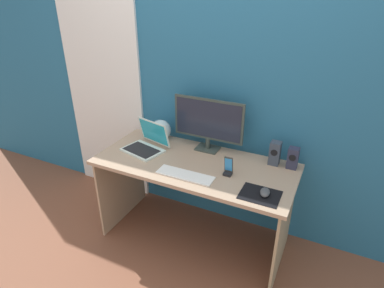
{
  "coord_description": "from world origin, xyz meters",
  "views": [
    {
      "loc": [
        0.88,
        -1.87,
        1.92
      ],
      "look_at": [
        -0.01,
        -0.02,
        0.89
      ],
      "focal_mm": 30.1,
      "sensor_mm": 36.0,
      "label": 1
    }
  ],
  "objects_px": {
    "fishbowl": "(161,130)",
    "laptop": "(146,144)",
    "mouse": "(265,192)",
    "speaker_near_monitor": "(275,153)",
    "keyboard_external": "(185,175)",
    "monitor": "(209,122)",
    "speaker_right": "(293,158)",
    "phone_in_dock": "(228,169)"
  },
  "relations": [
    {
      "from": "keyboard_external",
      "to": "phone_in_dock",
      "type": "height_order",
      "value": "phone_in_dock"
    },
    {
      "from": "speaker_near_monitor",
      "to": "laptop",
      "type": "relative_size",
      "value": 0.49
    },
    {
      "from": "mouse",
      "to": "phone_in_dock",
      "type": "distance_m",
      "value": 0.32
    },
    {
      "from": "speaker_right",
      "to": "fishbowl",
      "type": "relative_size",
      "value": 0.9
    },
    {
      "from": "speaker_near_monitor",
      "to": "keyboard_external",
      "type": "height_order",
      "value": "speaker_near_monitor"
    },
    {
      "from": "keyboard_external",
      "to": "phone_in_dock",
      "type": "distance_m",
      "value": 0.3
    },
    {
      "from": "speaker_near_monitor",
      "to": "laptop",
      "type": "distance_m",
      "value": 0.99
    },
    {
      "from": "speaker_near_monitor",
      "to": "keyboard_external",
      "type": "bearing_deg",
      "value": -140.01
    },
    {
      "from": "monitor",
      "to": "speaker_right",
      "type": "bearing_deg",
      "value": -0.19
    },
    {
      "from": "laptop",
      "to": "mouse",
      "type": "xyz_separation_m",
      "value": [
        1.01,
        -0.2,
        -0.03
      ]
    },
    {
      "from": "fishbowl",
      "to": "laptop",
      "type": "bearing_deg",
      "value": -91.5
    },
    {
      "from": "monitor",
      "to": "laptop",
      "type": "height_order",
      "value": "monitor"
    },
    {
      "from": "speaker_right",
      "to": "mouse",
      "type": "relative_size",
      "value": 1.57
    },
    {
      "from": "speaker_near_monitor",
      "to": "fishbowl",
      "type": "bearing_deg",
      "value": 179.94
    },
    {
      "from": "laptop",
      "to": "fishbowl",
      "type": "distance_m",
      "value": 0.22
    },
    {
      "from": "monitor",
      "to": "fishbowl",
      "type": "relative_size",
      "value": 3.23
    },
    {
      "from": "fishbowl",
      "to": "phone_in_dock",
      "type": "bearing_deg",
      "value": -22.1
    },
    {
      "from": "fishbowl",
      "to": "mouse",
      "type": "height_order",
      "value": "fishbowl"
    },
    {
      "from": "fishbowl",
      "to": "keyboard_external",
      "type": "distance_m",
      "value": 0.63
    },
    {
      "from": "laptop",
      "to": "phone_in_dock",
      "type": "xyz_separation_m",
      "value": [
        0.72,
        -0.07,
        0.0
      ]
    },
    {
      "from": "monitor",
      "to": "laptop",
      "type": "distance_m",
      "value": 0.53
    },
    {
      "from": "monitor",
      "to": "laptop",
      "type": "relative_size",
      "value": 1.57
    },
    {
      "from": "monitor",
      "to": "speaker_right",
      "type": "distance_m",
      "value": 0.67
    },
    {
      "from": "speaker_right",
      "to": "phone_in_dock",
      "type": "height_order",
      "value": "speaker_right"
    },
    {
      "from": "laptop",
      "to": "keyboard_external",
      "type": "xyz_separation_m",
      "value": [
        0.46,
        -0.22,
        -0.04
      ]
    },
    {
      "from": "fishbowl",
      "to": "mouse",
      "type": "bearing_deg",
      "value": -22.56
    },
    {
      "from": "speaker_right",
      "to": "keyboard_external",
      "type": "xyz_separation_m",
      "value": [
        -0.64,
        -0.43,
        -0.07
      ]
    },
    {
      "from": "phone_in_dock",
      "to": "laptop",
      "type": "bearing_deg",
      "value": 174.04
    },
    {
      "from": "speaker_near_monitor",
      "to": "mouse",
      "type": "bearing_deg",
      "value": -84.54
    },
    {
      "from": "monitor",
      "to": "fishbowl",
      "type": "xyz_separation_m",
      "value": [
        -0.43,
        -0.0,
        -0.15
      ]
    },
    {
      "from": "speaker_near_monitor",
      "to": "laptop",
      "type": "height_order",
      "value": "laptop"
    },
    {
      "from": "speaker_near_monitor",
      "to": "laptop",
      "type": "bearing_deg",
      "value": -167.6
    },
    {
      "from": "phone_in_dock",
      "to": "monitor",
      "type": "bearing_deg",
      "value": 133.63
    },
    {
      "from": "mouse",
      "to": "laptop",
      "type": "bearing_deg",
      "value": 159.83
    },
    {
      "from": "mouse",
      "to": "monitor",
      "type": "bearing_deg",
      "value": 134.84
    },
    {
      "from": "fishbowl",
      "to": "phone_in_dock",
      "type": "relative_size",
      "value": 1.26
    },
    {
      "from": "keyboard_external",
      "to": "mouse",
      "type": "relative_size",
      "value": 4.07
    },
    {
      "from": "speaker_near_monitor",
      "to": "fishbowl",
      "type": "distance_m",
      "value": 0.96
    },
    {
      "from": "phone_in_dock",
      "to": "speaker_near_monitor",
      "type": "bearing_deg",
      "value": 48.86
    },
    {
      "from": "laptop",
      "to": "speaker_right",
      "type": "bearing_deg",
      "value": 10.98
    },
    {
      "from": "fishbowl",
      "to": "mouse",
      "type": "xyz_separation_m",
      "value": [
        1.0,
        -0.42,
        -0.06
      ]
    },
    {
      "from": "laptop",
      "to": "mouse",
      "type": "height_order",
      "value": "laptop"
    }
  ]
}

